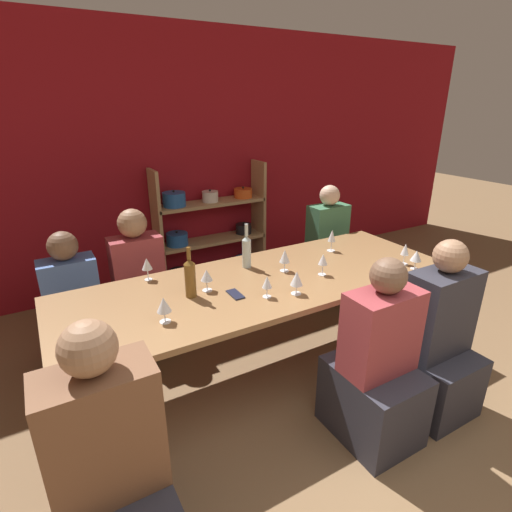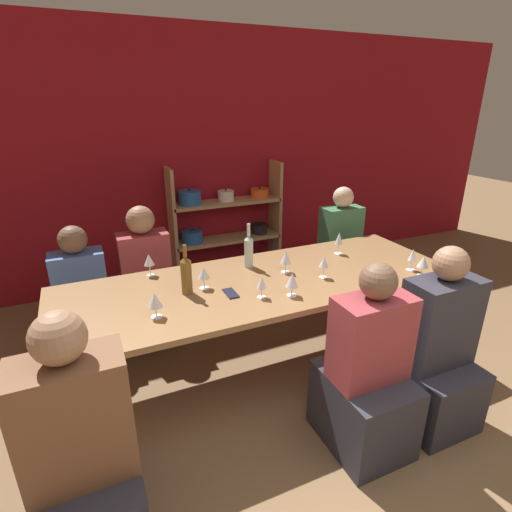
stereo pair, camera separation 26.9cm
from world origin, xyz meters
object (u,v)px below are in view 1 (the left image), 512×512
object	(u,v)px
dining_table	(263,289)
wine_glass_red_c	(207,276)
shelf_unit	(209,234)
wine_bottle_dark	(190,277)
wine_glass_empty_a	(332,236)
person_near_a	(375,375)
person_near_b	(112,482)
person_far_b	(141,295)
person_far_a	(326,257)
wine_glass_red_a	(405,250)
wine_glass_red_e	(297,279)
wine_glass_empty_d	(416,256)
wine_glass_empty_c	(267,283)
wine_bottle_green	(247,251)
person_near_c	(433,350)
wine_glass_white_a	(164,305)
wine_glass_red_d	(323,260)
cell_phone	(235,294)
wine_glass_red_b	(285,257)
person_far_c	(76,316)
wine_glass_empty_b	(147,264)

from	to	relation	value
dining_table	wine_glass_red_c	distance (m)	0.45
shelf_unit	wine_bottle_dark	bearing A→B (deg)	-116.52
wine_glass_empty_a	wine_glass_red_c	distance (m)	1.23
person_near_a	person_near_b	bearing A→B (deg)	178.91
wine_bottle_dark	person_far_b	size ratio (longest dim) A/B	0.29
shelf_unit	person_near_b	xyz separation A→B (m)	(-1.61, -2.66, -0.09)
shelf_unit	person_far_a	xyz separation A→B (m)	(0.88, -1.02, -0.10)
wine_glass_red_a	wine_glass_red_e	bearing A→B (deg)	-179.86
shelf_unit	wine_glass_empty_d	size ratio (longest dim) A/B	8.86
wine_glass_red_c	person_near_b	world-z (taller)	person_near_b
wine_bottle_dark	person_near_a	xyz separation A→B (m)	(0.80, -0.89, -0.48)
wine_glass_empty_d	person_near_a	world-z (taller)	person_near_a
wine_glass_empty_c	wine_glass_red_c	size ratio (longest dim) A/B	0.96
wine_bottle_green	person_near_c	distance (m)	1.46
wine_bottle_green	person_near_c	size ratio (longest dim) A/B	0.29
shelf_unit	wine_glass_white_a	distance (m)	2.35
wine_glass_red_a	person_near_c	bearing A→B (deg)	-118.37
person_far_a	person_near_b	distance (m)	2.98
wine_glass_empty_d	person_near_b	bearing A→B (deg)	-169.34
dining_table	wine_glass_red_d	distance (m)	0.48
dining_table	person_far_a	world-z (taller)	person_far_a
cell_phone	wine_glass_empty_a	bearing A→B (deg)	16.95
wine_glass_red_b	wine_glass_red_c	distance (m)	0.63
dining_table	wine_glass_empty_a	size ratio (longest dim) A/B	15.27
shelf_unit	wine_bottle_green	distance (m)	1.62
wine_bottle_green	wine_glass_red_e	world-z (taller)	wine_bottle_green
wine_glass_red_b	wine_glass_red_d	bearing A→B (deg)	-43.97
person_near_c	wine_glass_red_b	bearing A→B (deg)	121.54
shelf_unit	wine_glass_red_d	size ratio (longest dim) A/B	8.04
person_far_c	person_far_a	bearing A→B (deg)	178.66
wine_glass_empty_b	person_far_b	xyz separation A→B (m)	(0.03, 0.46, -0.45)
wine_bottle_dark	wine_glass_red_a	size ratio (longest dim) A/B	2.00
wine_glass_red_c	wine_glass_red_d	bearing A→B (deg)	-12.11
wine_glass_empty_d	person_near_c	size ratio (longest dim) A/B	0.12
wine_glass_red_e	dining_table	bearing A→B (deg)	104.88
wine_glass_red_a	wine_glass_empty_b	bearing A→B (deg)	158.74
wine_bottle_green	wine_glass_white_a	world-z (taller)	wine_bottle_green
wine_bottle_dark	wine_glass_red_c	distance (m)	0.13
wine_glass_red_b	cell_phone	world-z (taller)	wine_glass_red_b
person_near_a	dining_table	bearing A→B (deg)	107.03
wine_bottle_dark	wine_glass_empty_c	bearing A→B (deg)	-31.12
wine_glass_red_b	wine_glass_white_a	size ratio (longest dim) A/B	1.08
wine_glass_empty_a	person_near_b	world-z (taller)	person_near_b
cell_phone	wine_glass_empty_d	bearing A→B (deg)	-11.85
wine_bottle_dark	person_near_c	world-z (taller)	person_near_c
wine_glass_white_a	person_far_c	bearing A→B (deg)	111.05
wine_glass_empty_a	wine_glass_red_a	bearing A→B (deg)	-59.74
wine_glass_empty_c	person_near_a	bearing A→B (deg)	-59.04
person_near_c	person_far_c	size ratio (longest dim) A/B	1.10
cell_phone	person_near_a	world-z (taller)	person_near_a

